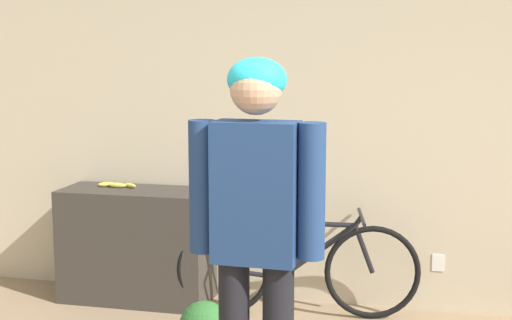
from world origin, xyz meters
The scene contains 5 objects.
wall_back centered at (0.00, 2.74, 1.30)m, with size 8.00×0.07×2.60m.
side_shelf centered at (-1.58, 2.46, 0.41)m, with size 1.08×0.45×0.82m.
person centered at (-0.31, 0.83, 1.06)m, with size 0.62×0.25×1.77m.
bicycle centered at (-0.39, 2.38, 0.35)m, with size 1.64×0.46×0.72m.
banana centered at (-1.74, 2.51, 0.84)m, with size 0.31×0.08×0.04m.
Camera 1 is at (0.39, -2.22, 1.79)m, focal length 50.00 mm.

